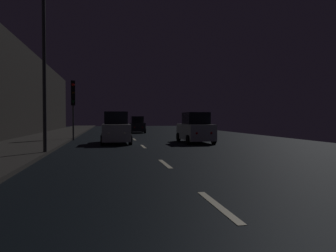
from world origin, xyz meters
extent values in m
cube|color=black|center=(0.00, 24.50, -0.01)|extent=(26.40, 84.00, 0.02)
cube|color=#33302D|center=(-7.00, 24.50, 0.07)|extent=(4.40, 84.00, 0.15)
cube|color=beige|center=(0.00, 3.00, 0.01)|extent=(0.16, 2.20, 0.01)
cube|color=beige|center=(0.00, 8.56, 0.01)|extent=(0.16, 2.20, 0.01)
cube|color=beige|center=(0.00, 15.68, 0.01)|extent=(0.16, 2.20, 0.01)
cube|color=beige|center=(0.00, 22.02, 0.01)|extent=(0.16, 2.20, 0.01)
cube|color=beige|center=(0.00, 30.73, 0.01)|extent=(0.16, 2.20, 0.01)
cylinder|color=#38383A|center=(-4.70, 21.99, 1.35)|extent=(0.12, 0.12, 2.69)
cube|color=black|center=(-4.70, 21.99, 3.64)|extent=(0.35, 0.38, 1.90)
sphere|color=red|center=(-4.68, 21.82, 4.27)|extent=(0.22, 0.22, 0.22)
sphere|color=black|center=(-4.68, 21.82, 3.64)|extent=(0.22, 0.22, 0.22)
sphere|color=black|center=(-4.68, 21.82, 3.01)|extent=(0.22, 0.22, 0.22)
cylinder|color=#2D2D30|center=(-4.90, 12.23, 4.23)|extent=(0.16, 0.16, 8.47)
cube|color=silver|center=(-1.55, 18.50, 0.77)|extent=(1.78, 4.16, 1.09)
cube|color=black|center=(-1.55, 18.64, 1.73)|extent=(1.52, 2.08, 0.83)
cylinder|color=black|center=(-0.68, 17.04, 0.32)|extent=(0.22, 0.63, 0.63)
cylinder|color=black|center=(-2.42, 17.04, 0.32)|extent=(0.22, 0.63, 0.63)
cylinder|color=black|center=(-0.68, 19.95, 0.32)|extent=(0.22, 0.63, 0.63)
cylinder|color=black|center=(-2.42, 19.95, 0.32)|extent=(0.22, 0.63, 0.63)
sphere|color=white|center=(-1.06, 16.46, 0.77)|extent=(0.18, 0.18, 0.18)
sphere|color=white|center=(-2.04, 16.46, 0.77)|extent=(0.18, 0.18, 0.18)
sphere|color=red|center=(-1.06, 20.53, 0.77)|extent=(0.18, 0.18, 0.18)
sphere|color=red|center=(-2.04, 20.53, 0.77)|extent=(0.18, 0.18, 0.18)
cube|color=black|center=(1.28, 33.53, 0.69)|extent=(1.61, 3.76, 0.98)
cube|color=black|center=(1.28, 33.39, 1.56)|extent=(1.37, 1.88, 0.75)
cylinder|color=black|center=(0.49, 34.84, 0.29)|extent=(0.20, 0.57, 0.57)
cylinder|color=black|center=(2.07, 34.84, 0.29)|extent=(0.20, 0.57, 0.57)
cylinder|color=black|center=(0.49, 32.21, 0.29)|extent=(0.20, 0.57, 0.57)
cylinder|color=black|center=(2.07, 32.21, 0.29)|extent=(0.20, 0.57, 0.57)
sphere|color=slate|center=(0.84, 35.37, 0.69)|extent=(0.16, 0.16, 0.16)
sphere|color=slate|center=(1.73, 35.37, 0.69)|extent=(0.16, 0.16, 0.16)
sphere|color=red|center=(0.84, 31.69, 0.69)|extent=(0.16, 0.16, 0.16)
sphere|color=red|center=(1.73, 31.69, 0.69)|extent=(0.16, 0.16, 0.16)
cube|color=silver|center=(3.90, 18.04, 0.75)|extent=(1.75, 4.09, 1.07)
cube|color=black|center=(3.90, 17.90, 1.70)|extent=(1.49, 2.05, 0.82)
cylinder|color=black|center=(3.04, 19.47, 0.31)|extent=(0.21, 0.62, 0.62)
cylinder|color=black|center=(4.76, 19.47, 0.31)|extent=(0.21, 0.62, 0.62)
cylinder|color=black|center=(3.04, 16.61, 0.31)|extent=(0.21, 0.62, 0.62)
cylinder|color=black|center=(4.76, 16.61, 0.31)|extent=(0.21, 0.62, 0.62)
sphere|color=slate|center=(3.42, 20.05, 0.75)|extent=(0.18, 0.18, 0.18)
sphere|color=slate|center=(4.38, 20.05, 0.75)|extent=(0.18, 0.18, 0.18)
sphere|color=red|center=(3.42, 16.04, 0.75)|extent=(0.18, 0.18, 0.18)
sphere|color=red|center=(4.38, 16.04, 0.75)|extent=(0.18, 0.18, 0.18)
camera|label=1|loc=(-2.07, -2.55, 1.68)|focal=32.75mm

